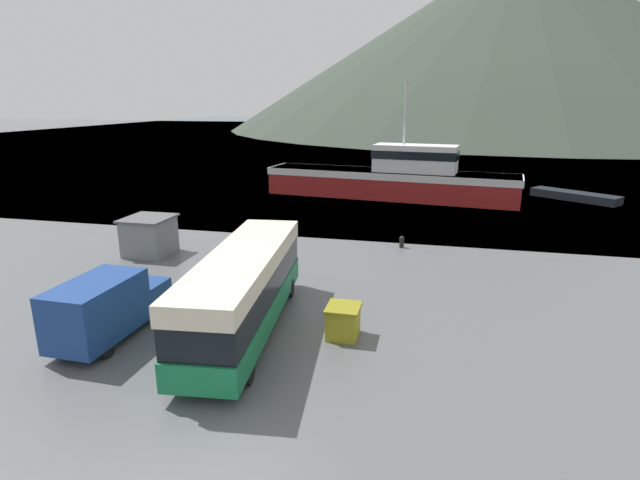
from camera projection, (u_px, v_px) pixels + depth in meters
name	position (u px, v px, depth m)	size (l,w,h in m)	color
ground_plane	(215.00, 476.00, 12.74)	(400.00, 400.00, 0.00)	#515456
water_surface	(422.00, 132.00, 146.45)	(240.00, 240.00, 0.00)	#3D5160
hill_backdrop	(515.00, 40.00, 158.27)	(180.50, 180.50, 55.14)	#333D33
tour_bus	(244.00, 288.00, 20.28)	(3.74, 11.38, 3.41)	#146B3D
delivery_van	(107.00, 306.00, 19.82)	(2.22, 5.67, 2.58)	navy
fishing_boat	(394.00, 178.00, 48.22)	(24.58, 7.33, 10.94)	maroon
storage_bin	(343.00, 321.00, 20.11)	(1.34, 1.45, 1.31)	olive
dock_kiosk	(149.00, 236.00, 30.80)	(2.74, 2.94, 2.33)	slate
small_boat	(575.00, 196.00, 47.71)	(7.55, 6.35, 0.76)	black
mooring_bollard	(402.00, 241.00, 32.34)	(0.33, 0.33, 0.76)	black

